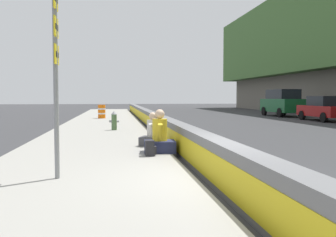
{
  "coord_description": "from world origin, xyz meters",
  "views": [
    {
      "loc": [
        -6.66,
        1.96,
        1.67
      ],
      "look_at": [
        7.38,
        -0.03,
        0.84
      ],
      "focal_mm": 40.23,
      "sensor_mm": 36.0,
      "label": 1
    }
  ],
  "objects_px": {
    "seated_person_middle": "(153,135)",
    "parked_car_midline": "(282,102)",
    "backpack": "(150,148)",
    "construction_barrel": "(102,111)",
    "parked_car_fourth": "(325,108)",
    "fire_hydrant": "(114,120)",
    "seated_person_foreground": "(160,139)",
    "route_sign_post": "(56,66)"
  },
  "relations": [
    {
      "from": "seated_person_middle",
      "to": "parked_car_midline",
      "type": "xyz_separation_m",
      "value": [
        18.58,
        -12.9,
        0.72
      ]
    },
    {
      "from": "backpack",
      "to": "construction_barrel",
      "type": "relative_size",
      "value": 0.42
    },
    {
      "from": "parked_car_fourth",
      "to": "parked_car_midline",
      "type": "height_order",
      "value": "parked_car_midline"
    },
    {
      "from": "fire_hydrant",
      "to": "seated_person_foreground",
      "type": "distance_m",
      "value": 7.26
    },
    {
      "from": "route_sign_post",
      "to": "backpack",
      "type": "height_order",
      "value": "route_sign_post"
    },
    {
      "from": "seated_person_middle",
      "to": "construction_barrel",
      "type": "relative_size",
      "value": 1.09
    },
    {
      "from": "seated_person_middle",
      "to": "construction_barrel",
      "type": "xyz_separation_m",
      "value": [
        15.34,
        2.09,
        0.15
      ]
    },
    {
      "from": "backpack",
      "to": "seated_person_middle",
      "type": "bearing_deg",
      "value": -7.7
    },
    {
      "from": "parked_car_midline",
      "to": "parked_car_fourth",
      "type": "bearing_deg",
      "value": -178.8
    },
    {
      "from": "parked_car_midline",
      "to": "seated_person_middle",
      "type": "bearing_deg",
      "value": 145.22
    },
    {
      "from": "construction_barrel",
      "to": "parked_car_midline",
      "type": "distance_m",
      "value": 15.35
    },
    {
      "from": "fire_hydrant",
      "to": "backpack",
      "type": "xyz_separation_m",
      "value": [
        -7.74,
        -0.93,
        -0.25
      ]
    },
    {
      "from": "backpack",
      "to": "construction_barrel",
      "type": "bearing_deg",
      "value": 5.98
    },
    {
      "from": "seated_person_foreground",
      "to": "fire_hydrant",
      "type": "bearing_deg",
      "value": 9.95
    },
    {
      "from": "seated_person_foreground",
      "to": "seated_person_middle",
      "type": "relative_size",
      "value": 1.14
    },
    {
      "from": "route_sign_post",
      "to": "backpack",
      "type": "relative_size",
      "value": 9.0
    },
    {
      "from": "fire_hydrant",
      "to": "seated_person_foreground",
      "type": "xyz_separation_m",
      "value": [
        -7.15,
        -1.25,
        -0.08
      ]
    },
    {
      "from": "fire_hydrant",
      "to": "seated_person_foreground",
      "type": "height_order",
      "value": "seated_person_foreground"
    },
    {
      "from": "route_sign_post",
      "to": "backpack",
      "type": "xyz_separation_m",
      "value": [
        2.45,
        -1.97,
        -1.9
      ]
    },
    {
      "from": "backpack",
      "to": "parked_car_midline",
      "type": "distance_m",
      "value": 24.45
    },
    {
      "from": "fire_hydrant",
      "to": "parked_car_midline",
      "type": "distance_m",
      "value": 19.09
    },
    {
      "from": "fire_hydrant",
      "to": "backpack",
      "type": "bearing_deg",
      "value": -173.14
    },
    {
      "from": "parked_car_fourth",
      "to": "route_sign_post",
      "type": "bearing_deg",
      "value": 137.58
    },
    {
      "from": "route_sign_post",
      "to": "seated_person_foreground",
      "type": "relative_size",
      "value": 3.05
    },
    {
      "from": "backpack",
      "to": "parked_car_midline",
      "type": "xyz_separation_m",
      "value": [
        20.58,
        -13.17,
        0.85
      ]
    },
    {
      "from": "seated_person_middle",
      "to": "construction_barrel",
      "type": "bearing_deg",
      "value": 7.74
    },
    {
      "from": "parked_car_fourth",
      "to": "fire_hydrant",
      "type": "bearing_deg",
      "value": 114.64
    },
    {
      "from": "construction_barrel",
      "to": "parked_car_fourth",
      "type": "relative_size",
      "value": 0.21
    },
    {
      "from": "seated_person_middle",
      "to": "backpack",
      "type": "bearing_deg",
      "value": 172.3
    },
    {
      "from": "fire_hydrant",
      "to": "parked_car_fourth",
      "type": "relative_size",
      "value": 0.2
    },
    {
      "from": "fire_hydrant",
      "to": "construction_barrel",
      "type": "distance_m",
      "value": 9.64
    },
    {
      "from": "seated_person_foreground",
      "to": "parked_car_midline",
      "type": "relative_size",
      "value": 0.24
    },
    {
      "from": "route_sign_post",
      "to": "seated_person_middle",
      "type": "bearing_deg",
      "value": -26.7
    },
    {
      "from": "fire_hydrant",
      "to": "parked_car_fourth",
      "type": "bearing_deg",
      "value": -65.36
    },
    {
      "from": "seated_person_foreground",
      "to": "parked_car_fourth",
      "type": "relative_size",
      "value": 0.26
    },
    {
      "from": "seated_person_middle",
      "to": "seated_person_foreground",
      "type": "bearing_deg",
      "value": -177.84
    },
    {
      "from": "seated_person_middle",
      "to": "construction_barrel",
      "type": "distance_m",
      "value": 15.48
    },
    {
      "from": "fire_hydrant",
      "to": "seated_person_middle",
      "type": "xyz_separation_m",
      "value": [
        -5.74,
        -1.2,
        -0.12
      ]
    },
    {
      "from": "seated_person_middle",
      "to": "fire_hydrant",
      "type": "bearing_deg",
      "value": 11.83
    },
    {
      "from": "route_sign_post",
      "to": "parked_car_midline",
      "type": "bearing_deg",
      "value": -33.33
    },
    {
      "from": "route_sign_post",
      "to": "parked_car_fourth",
      "type": "height_order",
      "value": "route_sign_post"
    },
    {
      "from": "seated_person_foreground",
      "to": "parked_car_fourth",
      "type": "bearing_deg",
      "value": -43.5
    }
  ]
}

